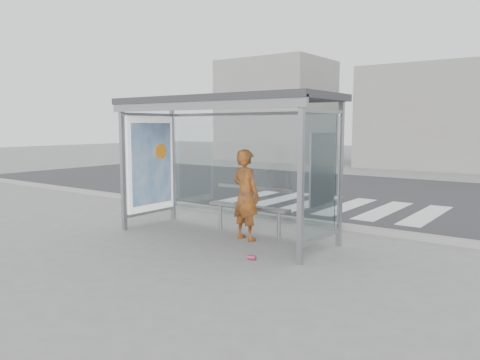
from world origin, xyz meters
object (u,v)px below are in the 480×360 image
object	(u,v)px
soda_can	(252,258)
bus_shelter	(210,131)
bench	(249,206)
person	(246,195)

from	to	relation	value
soda_can	bus_shelter	bearing A→B (deg)	148.99
bench	soda_can	size ratio (longest dim) A/B	13.43
bench	soda_can	world-z (taller)	bench
person	soda_can	bearing A→B (deg)	140.78
bus_shelter	person	xyz separation A→B (m)	(0.80, 0.04, -1.15)
bus_shelter	person	world-z (taller)	bus_shelter
bus_shelter	bench	bearing A→B (deg)	36.14
bus_shelter	person	distance (m)	1.40
soda_can	bench	bearing A→B (deg)	126.27
person	soda_can	world-z (taller)	person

